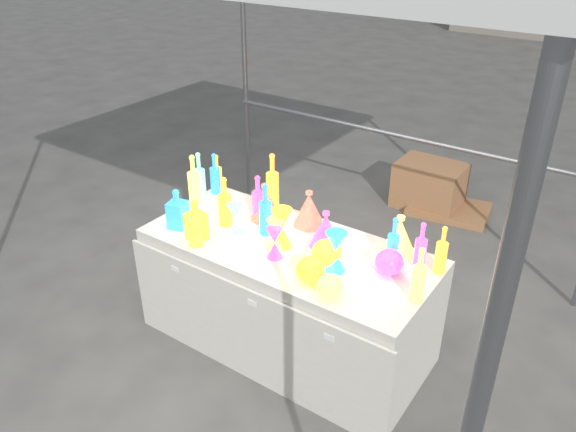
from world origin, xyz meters
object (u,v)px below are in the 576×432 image
Objects in this scene: lampshade_0 at (265,201)px; cardboard_box_closed at (429,185)px; bottle_0 at (217,172)px; decanter_0 at (196,220)px; display_table at (287,296)px; globe_0 at (310,271)px; hourglass_0 at (195,231)px.

cardboard_box_closed is at bearing 61.83° from lampshade_0.
bottle_0 reaches higher than decanter_0.
cardboard_box_closed is (0.01, 2.36, -0.15)m from display_table.
display_table is 6.78× the size of bottle_0.
cardboard_box_closed is at bearing 66.82° from bottle_0.
globe_0 is (1.16, -0.57, -0.07)m from bottle_0.
globe_0 reaches higher than display_table.
decanter_0 is at bearing -153.41° from display_table.
globe_0 reaches higher than cardboard_box_closed.
cardboard_box_closed is 2.74m from decanter_0.
hourglass_0 is at bearing -43.45° from decanter_0.
lampshade_0 reaches higher than hourglass_0.
lampshade_0 reaches higher than display_table.
decanter_0 is at bearing 126.78° from hourglass_0.
globe_0 is 0.76m from lampshade_0.
decanter_0 is at bearing -59.58° from bottle_0.
lampshade_0 is at bearing -15.20° from bottle_0.
lampshade_0 is (0.15, 0.50, 0.03)m from hourglass_0.
cardboard_box_closed is 2.28m from lampshade_0.
decanter_0 reaches higher than lampshade_0.
lampshade_0 reaches higher than globe_0.
decanter_0 reaches higher than globe_0.
lampshade_0 is (-0.62, 0.43, 0.06)m from globe_0.
lampshade_0 is at bearing 73.58° from hourglass_0.
lampshade_0 is (-0.32, -2.16, 0.65)m from cardboard_box_closed.
display_table is 0.72m from hourglass_0.
cardboard_box_closed is 2.77m from hourglass_0.
bottle_0 is 0.56m from lampshade_0.
display_table is 6.91× the size of decanter_0.
lampshade_0 is (-0.31, 0.20, 0.50)m from display_table.
bottle_0 is 0.69m from decanter_0.
bottle_0 is at bearing 120.96° from hourglass_0.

